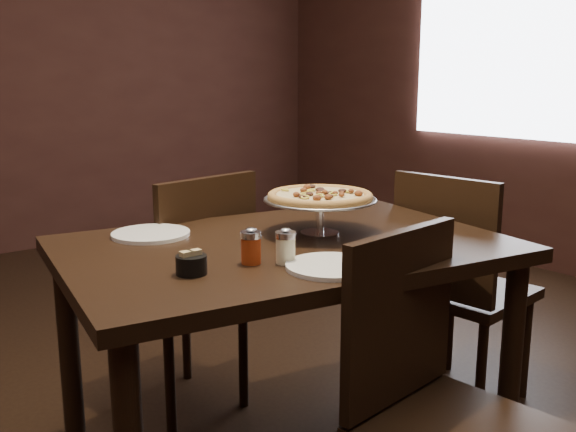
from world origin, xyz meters
TOP-DOWN VIEW (x-y plane):
  - room at (0.06, 0.03)m, footprint 6.04×7.04m
  - dining_table at (0.08, -0.08)m, footprint 1.44×1.08m
  - pizza_stand at (0.23, -0.06)m, footprint 0.36×0.36m
  - parmesan_shaker at (-0.06, -0.26)m, footprint 0.06×0.06m
  - pepper_flake_shaker at (-0.13, -0.21)m, footprint 0.06×0.06m
  - packet_caddy at (-0.31, -0.19)m, footprint 0.08×0.08m
  - napkin_stack at (0.22, -0.38)m, footprint 0.16×0.16m
  - plate_left at (-0.21, 0.24)m, footprint 0.25×0.25m
  - plate_near at (0.01, -0.37)m, footprint 0.24×0.24m
  - serving_spatula at (0.32, -0.15)m, footprint 0.14×0.14m
  - chair_far at (0.07, 0.51)m, footprint 0.52×0.52m
  - chair_near at (0.14, -0.63)m, footprint 0.49×0.49m
  - chair_side at (0.96, -0.07)m, footprint 0.49×0.49m

SIDE VIEW (x-z plane):
  - chair_near at x=0.14m, z-range 0.04..0.98m
  - chair_side at x=0.96m, z-range 0.04..1.00m
  - chair_far at x=0.07m, z-range 0.04..1.01m
  - dining_table at x=0.08m, z-range 0.30..1.13m
  - plate_near at x=0.01m, z-range 0.82..0.83m
  - plate_left at x=-0.21m, z-range 0.82..0.84m
  - napkin_stack at x=0.22m, z-range 0.82..0.84m
  - packet_caddy at x=-0.31m, z-range 0.82..0.88m
  - parmesan_shaker at x=-0.06m, z-range 0.82..0.92m
  - pepper_flake_shaker at x=-0.13m, z-range 0.82..0.92m
  - serving_spatula at x=0.32m, z-range 0.93..0.95m
  - pizza_stand at x=0.23m, z-range 0.87..1.02m
  - room at x=0.06m, z-range -0.02..2.82m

